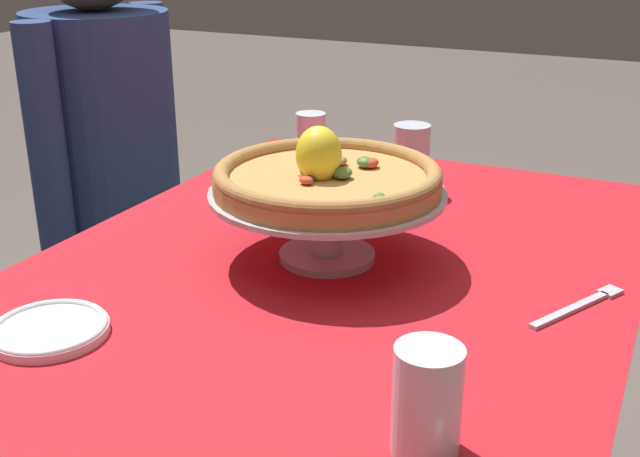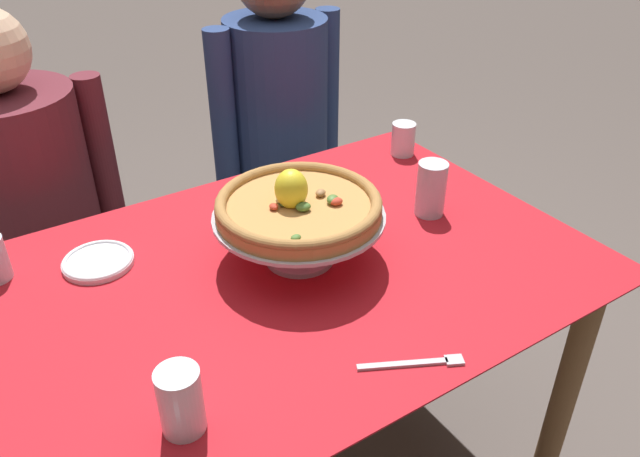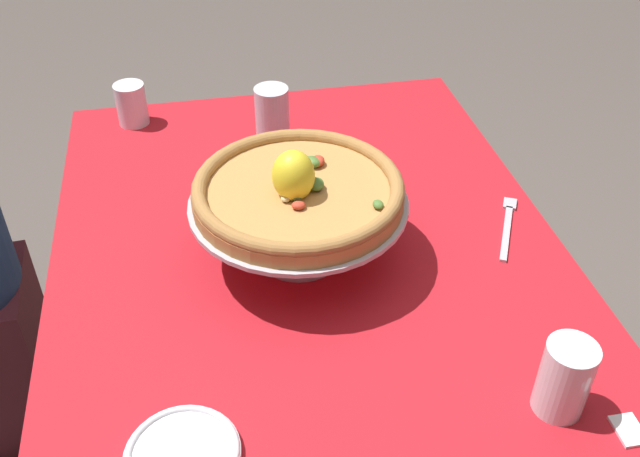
# 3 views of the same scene
# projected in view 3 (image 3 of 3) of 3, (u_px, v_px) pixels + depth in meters

# --- Properties ---
(dining_table) EXTENTS (1.27, 0.89, 0.76)m
(dining_table) POSITION_uv_depth(u_px,v_px,m) (313.00, 310.00, 1.29)
(dining_table) COLOR olive
(dining_table) RESTS_ON ground
(pizza_stand) EXTENTS (0.36, 0.36, 0.11)m
(pizza_stand) POSITION_uv_depth(u_px,v_px,m) (299.00, 215.00, 1.18)
(pizza_stand) COLOR #B7B7C1
(pizza_stand) RESTS_ON dining_table
(pizza) EXTENTS (0.35, 0.35, 0.10)m
(pizza) POSITION_uv_depth(u_px,v_px,m) (298.00, 190.00, 1.15)
(pizza) COLOR #BC8447
(pizza) RESTS_ON pizza_stand
(water_glass_side_right) EXTENTS (0.07, 0.07, 0.13)m
(water_glass_side_right) POSITION_uv_depth(u_px,v_px,m) (272.00, 122.00, 1.48)
(water_glass_side_right) COLOR silver
(water_glass_side_right) RESTS_ON dining_table
(water_glass_back_right) EXTENTS (0.07, 0.07, 0.09)m
(water_glass_back_right) POSITION_uv_depth(u_px,v_px,m) (132.00, 106.00, 1.57)
(water_glass_back_right) COLOR white
(water_glass_back_right) RESTS_ON dining_table
(water_glass_front_left) EXTENTS (0.07, 0.07, 0.12)m
(water_glass_front_left) POSITION_uv_depth(u_px,v_px,m) (563.00, 382.00, 0.95)
(water_glass_front_left) COLOR silver
(water_glass_front_left) RESTS_ON dining_table
(side_plate) EXTENTS (0.15, 0.15, 0.02)m
(side_plate) POSITION_uv_depth(u_px,v_px,m) (182.00, 454.00, 0.91)
(side_plate) COLOR white
(side_plate) RESTS_ON dining_table
(dinner_fork) EXTENTS (0.18, 0.10, 0.01)m
(dinner_fork) POSITION_uv_depth(u_px,v_px,m) (507.00, 225.00, 1.30)
(dinner_fork) COLOR #B7B7C1
(dinner_fork) RESTS_ON dining_table
(sugar_packet) EXTENTS (0.05, 0.04, 0.00)m
(sugar_packet) POSITION_uv_depth(u_px,v_px,m) (629.00, 430.00, 0.94)
(sugar_packet) COLOR white
(sugar_packet) RESTS_ON dining_table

